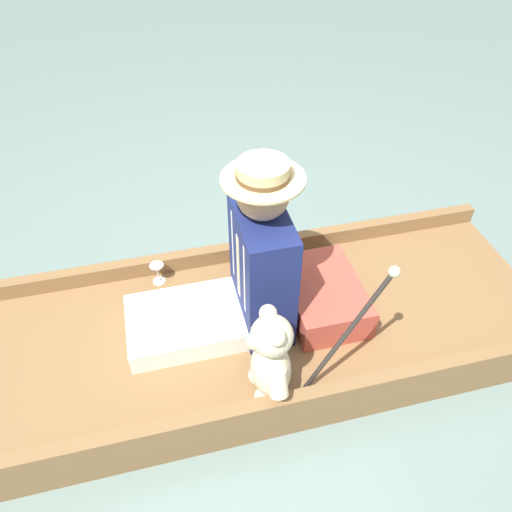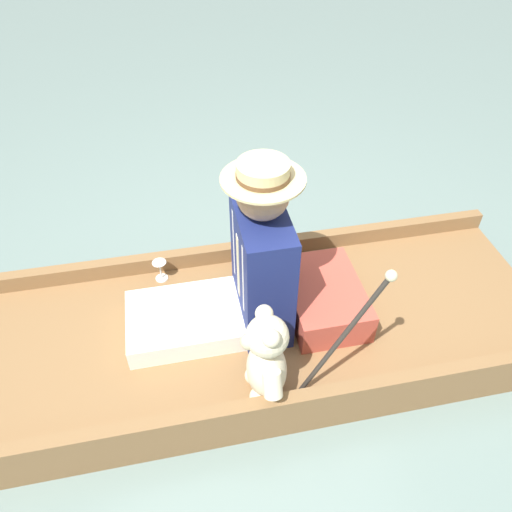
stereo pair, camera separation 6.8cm
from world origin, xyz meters
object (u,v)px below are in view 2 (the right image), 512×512
seated_person (243,272)px  walking_cane (351,326)px  wine_glass (160,267)px  teddy_bear (266,359)px

seated_person → walking_cane: 0.57m
seated_person → wine_glass: bearing=54.2°
seated_person → walking_cane: bearing=-135.6°
wine_glass → seated_person: bearing=-133.5°
seated_person → teddy_bear: bearing=-170.1°
wine_glass → teddy_bear: bearing=-152.8°
seated_person → walking_cane: seated_person is taller
seated_person → wine_glass: 0.57m
teddy_bear → wine_glass: 0.87m
walking_cane → seated_person: bearing=36.7°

